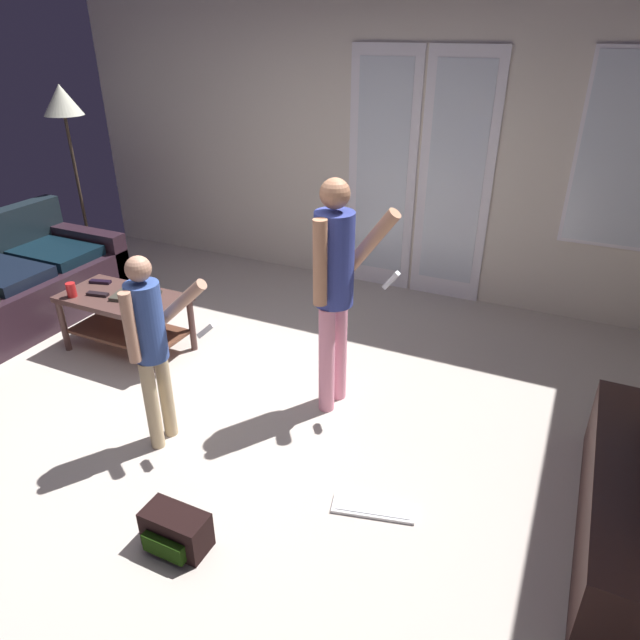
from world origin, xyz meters
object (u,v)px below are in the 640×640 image
object	(u,v)px
floor_lamp	(63,110)
loose_keyboard	(373,509)
coffee_table	(125,311)
cup_near_edge	(71,290)
leather_couch	(1,293)
person_child	(151,337)
backpack	(175,531)
tv_stand	(640,509)
dvd_remote_slim	(100,282)
person_adult	(335,279)
laptop_closed	(136,296)
tv_remote_black	(98,294)

from	to	relation	value
floor_lamp	loose_keyboard	size ratio (longest dim) A/B	3.95
coffee_table	cup_near_edge	bearing A→B (deg)	-154.22
leather_couch	floor_lamp	bearing A→B (deg)	104.06
person_child	backpack	bearing A→B (deg)	-47.62
floor_lamp	cup_near_edge	xyz separation A→B (m)	(1.24, -1.36, -1.06)
person_child	floor_lamp	world-z (taller)	floor_lamp
tv_stand	cup_near_edge	distance (m)	3.92
leather_couch	person_child	distance (m)	2.35
cup_near_edge	dvd_remote_slim	bearing A→B (deg)	89.01
dvd_remote_slim	person_adult	bearing A→B (deg)	-18.32
loose_keyboard	laptop_closed	xyz separation A→B (m)	(-2.23, 0.80, 0.47)
leather_couch	tv_stand	xyz separation A→B (m)	(4.81, -0.30, -0.07)
laptop_closed	tv_remote_black	bearing A→B (deg)	-173.56
leather_couch	backpack	world-z (taller)	leather_couch
tv_stand	dvd_remote_slim	bearing A→B (deg)	172.27
floor_lamp	laptop_closed	world-z (taller)	floor_lamp
person_child	tv_remote_black	bearing A→B (deg)	148.51
leather_couch	person_adult	world-z (taller)	person_adult
person_adult	loose_keyboard	bearing A→B (deg)	-53.61
floor_lamp	dvd_remote_slim	size ratio (longest dim) A/B	10.65
laptop_closed	person_child	bearing A→B (deg)	-55.77
tv_stand	floor_lamp	distance (m)	5.56
coffee_table	loose_keyboard	distance (m)	2.48
tv_stand	cup_near_edge	xyz separation A→B (m)	(-3.90, 0.25, 0.30)
coffee_table	laptop_closed	xyz separation A→B (m)	(0.10, 0.03, 0.14)
loose_keyboard	tv_remote_black	world-z (taller)	tv_remote_black
tv_stand	person_adult	distance (m)	2.00
person_child	backpack	world-z (taller)	person_child
dvd_remote_slim	laptop_closed	bearing A→B (deg)	-27.20
leather_couch	coffee_table	distance (m)	1.26
loose_keyboard	tv_remote_black	xyz separation A→B (m)	(-2.51, 0.70, 0.47)
tv_stand	floor_lamp	bearing A→B (deg)	162.66
laptop_closed	dvd_remote_slim	bearing A→B (deg)	155.96
cup_near_edge	person_adult	bearing A→B (deg)	5.44
leather_couch	person_child	bearing A→B (deg)	-16.52
person_child	floor_lamp	bearing A→B (deg)	142.35
person_child	cup_near_edge	xyz separation A→B (m)	(-1.30, 0.61, -0.21)
leather_couch	floor_lamp	world-z (taller)	floor_lamp
cup_near_edge	tv_remote_black	size ratio (longest dim) A/B	0.64
floor_lamp	loose_keyboard	bearing A→B (deg)	-26.58
tv_stand	tv_remote_black	size ratio (longest dim) A/B	9.01
cup_near_edge	dvd_remote_slim	size ratio (longest dim) A/B	0.64
tv_remote_black	leather_couch	bearing A→B (deg)	171.15
leather_couch	tv_remote_black	size ratio (longest dim) A/B	11.59
backpack	tv_remote_black	distance (m)	2.20
person_child	laptop_closed	distance (m)	1.20
backpack	leather_couch	bearing A→B (deg)	155.30
person_adult	tv_remote_black	world-z (taller)	person_adult
coffee_table	loose_keyboard	size ratio (longest dim) A/B	2.11
tv_stand	dvd_remote_slim	size ratio (longest dim) A/B	9.01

